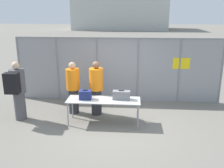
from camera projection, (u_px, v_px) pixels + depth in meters
ground_plane at (113, 124)px, 7.46m from camera, size 120.00×120.00×0.00m
fence_section at (118, 69)px, 9.10m from camera, size 7.48×0.07×2.35m
inspection_table at (104, 101)px, 7.33m from camera, size 2.15×0.70×0.74m
suitcase_navy at (85, 95)px, 7.33m from camera, size 0.36×0.27×0.29m
suitcase_grey at (121, 95)px, 7.31m from camera, size 0.51×0.21×0.28m
traveler_hooded at (17, 89)px, 7.46m from camera, size 0.45×0.70×1.82m
security_worker_near at (96, 88)px, 7.92m from camera, size 0.43×0.43×1.75m
security_worker_far at (73, 87)px, 8.03m from camera, size 0.42×0.42×1.71m
utility_trailer at (147, 76)px, 11.25m from camera, size 3.78×2.06×0.71m
distant_hangar at (120, 9)px, 46.14m from camera, size 16.71×9.39×7.39m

